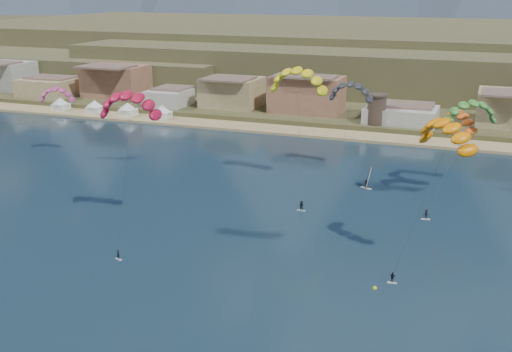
# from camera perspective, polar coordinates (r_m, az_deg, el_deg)

# --- Properties ---
(ground) EXTENTS (2400.00, 2400.00, 0.00)m
(ground) POSITION_cam_1_polar(r_m,az_deg,el_deg) (78.26, -8.51, -13.58)
(ground) COLOR black
(ground) RESTS_ON ground
(beach) EXTENTS (2200.00, 12.00, 0.90)m
(beach) POSITION_cam_1_polar(r_m,az_deg,el_deg) (172.33, 8.70, 3.68)
(beach) COLOR tan
(beach) RESTS_ON ground
(land) EXTENTS (2200.00, 900.00, 4.00)m
(land) POSITION_cam_1_polar(r_m,az_deg,el_deg) (620.49, 17.86, 12.65)
(land) COLOR #4E472A
(land) RESTS_ON ground
(foothills) EXTENTS (940.00, 210.00, 18.00)m
(foothills) POSITION_cam_1_polar(r_m,az_deg,el_deg) (292.60, 18.52, 10.24)
(foothills) COLOR brown
(foothills) RESTS_ON ground
(town) EXTENTS (400.00, 24.00, 12.00)m
(town) POSITION_cam_1_polar(r_m,az_deg,el_deg) (197.42, -1.70, 7.87)
(town) COLOR beige
(town) RESTS_ON ground
(watchtower) EXTENTS (5.82, 5.82, 8.60)m
(watchtower) POSITION_cam_1_polar(r_m,az_deg,el_deg) (177.85, 10.92, 6.00)
(watchtower) COLOR #47382D
(watchtower) RESTS_ON ground
(beach_tents) EXTENTS (43.40, 6.40, 5.00)m
(beach_tents) POSITION_cam_1_polar(r_m,az_deg,el_deg) (201.06, -13.12, 6.36)
(beach_tents) COLOR white
(beach_tents) RESTS_ON ground
(kitesurfer_red) EXTENTS (11.07, 14.49, 25.49)m
(kitesurfer_red) POSITION_cam_1_polar(r_m,az_deg,el_deg) (101.33, -11.49, 6.78)
(kitesurfer_red) COLOR silver
(kitesurfer_red) RESTS_ON ground
(kitesurfer_yellow) EXTENTS (12.52, 17.19, 26.98)m
(kitesurfer_yellow) POSITION_cam_1_polar(r_m,az_deg,el_deg) (123.87, 3.87, 9.03)
(kitesurfer_yellow) COLOR silver
(kitesurfer_yellow) RESTS_ON ground
(kitesurfer_orange) EXTENTS (10.90, 11.61, 23.52)m
(kitesurfer_orange) POSITION_cam_1_polar(r_m,az_deg,el_deg) (88.58, 17.02, 4.11)
(kitesurfer_orange) COLOR silver
(kitesurfer_orange) RESTS_ON ground
(kitesurfer_green) EXTENTS (11.67, 15.95, 21.92)m
(kitesurfer_green) POSITION_cam_1_polar(r_m,az_deg,el_deg) (120.54, 19.02, 5.79)
(kitesurfer_green) COLOR silver
(kitesurfer_green) RESTS_ON ground
(distant_kite_pink) EXTENTS (8.99, 6.97, 18.48)m
(distant_kite_pink) POSITION_cam_1_polar(r_m,az_deg,el_deg) (153.57, -17.71, 7.30)
(distant_kite_pink) COLOR #262626
(distant_kite_pink) RESTS_ON ground
(distant_kite_dark) EXTENTS (9.98, 6.06, 21.55)m
(distant_kite_dark) POSITION_cam_1_polar(r_m,az_deg,el_deg) (135.18, 8.66, 7.92)
(distant_kite_dark) COLOR #262626
(distant_kite_dark) RESTS_ON ground
(distant_kite_orange) EXTENTS (8.47, 9.07, 18.33)m
(distant_kite_orange) POSITION_cam_1_polar(r_m,az_deg,el_deg) (126.05, 18.05, 5.12)
(distant_kite_orange) COLOR #262626
(distant_kite_orange) RESTS_ON ground
(windsurfer) EXTENTS (2.64, 2.77, 4.31)m
(windsurfer) POSITION_cam_1_polar(r_m,az_deg,el_deg) (128.36, 10.08, -0.53)
(windsurfer) COLOR silver
(windsurfer) RESTS_ON ground
(buoy) EXTENTS (0.60, 0.60, 0.60)m
(buoy) POSITION_cam_1_polar(r_m,az_deg,el_deg) (87.88, 10.78, -10.00)
(buoy) COLOR yellow
(buoy) RESTS_ON ground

